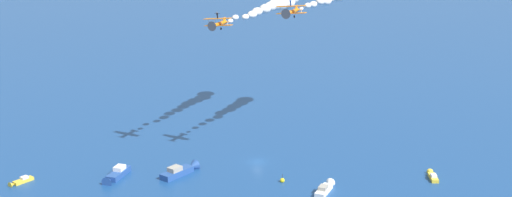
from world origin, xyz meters
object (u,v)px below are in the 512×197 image
biplane_lead (291,11)px  biplane_wingman (218,24)px  marker_buoy (282,180)px  motorboat_inshore (432,176)px  motorboat_ahead (116,175)px  motorboat_near_centre (325,188)px  motorboat_trailing (20,181)px  motorboat_far_port (181,170)px  wingwalker_lead (290,2)px  wingwalker_wingman (217,15)px

biplane_lead → biplane_wingman: biplane_lead is taller
marker_buoy → biplane_lead: (1.71, -8.74, 37.97)m
motorboat_inshore → motorboat_ahead: bearing=23.8°
motorboat_near_centre → biplane_wingman: 46.00m
biplane_lead → motorboat_trailing: bearing=32.3°
motorboat_ahead → biplane_wingman: size_ratio=1.40×
marker_buoy → motorboat_trailing: bearing=24.4°
motorboat_ahead → motorboat_far_port: bearing=-146.3°
motorboat_inshore → motorboat_trailing: 95.91m
wingwalker_lead → biplane_lead: bearing=-179.1°
motorboat_near_centre → wingwalker_wingman: (30.31, -7.53, 36.10)m
marker_buoy → wingwalker_wingman: size_ratio=1.37×
biplane_wingman → motorboat_trailing: bearing=41.5°
motorboat_near_centre → biplane_wingman: (30.10, -7.53, 33.96)m
motorboat_near_centre → motorboat_inshore: bearing=-139.9°
motorboat_near_centre → motorboat_ahead: size_ratio=0.81×
motorboat_trailing → motorboat_ahead: (-18.43, -11.47, 0.32)m
motorboat_near_centre → wingwalker_lead: wingwalker_lead is taller
biplane_wingman → wingwalker_wingman: bearing=0.9°
motorboat_far_port → motorboat_trailing: size_ratio=1.83×
biplane_lead → wingwalker_lead: wingwalker_lead is taller
motorboat_near_centre → motorboat_ahead: bearing=14.9°
biplane_lead → wingwalker_lead: size_ratio=4.81×
wingwalker_lead → motorboat_inshore: bearing=-167.0°
motorboat_far_port → motorboat_ahead: bearing=33.7°
motorboat_inshore → biplane_wingman: biplane_wingman is taller
motorboat_far_port → motorboat_inshore: 59.28m
motorboat_far_port → biplane_lead: size_ratio=1.52×
motorboat_trailing → biplane_lead: bearing=-147.7°
motorboat_ahead → marker_buoy: bearing=-159.7°
biplane_lead → biplane_wingman: 18.13m
marker_buoy → biplane_wingman: size_ratio=0.28×
wingwalker_wingman → motorboat_trailing: bearing=41.6°
motorboat_ahead → wingwalker_wingman: (-17.11, -20.13, 35.97)m
biplane_lead → motorboat_near_centre: bearing=142.2°
wingwalker_wingman → marker_buoy: bearing=161.4°
motorboat_far_port → biplane_wingman: biplane_wingman is taller
wingwalker_wingman → motorboat_ahead: bearing=49.6°
motorboat_inshore → wingwalker_lead: size_ratio=4.13×
motorboat_ahead → marker_buoy: (-36.65, -13.54, -0.40)m
wingwalker_wingman → biplane_lead: bearing=-173.1°
motorboat_trailing → motorboat_far_port: bearing=-147.3°
motorboat_inshore → biplane_lead: (33.12, 7.69, 37.87)m
motorboat_ahead → motorboat_near_centre: bearing=-165.1°
motorboat_ahead → marker_buoy: 39.07m
motorboat_trailing → marker_buoy: marker_buoy is taller
biplane_lead → wingwalker_wingman: biplane_lead is taller
motorboat_near_centre → marker_buoy: (10.78, -0.94, -0.27)m
wingwalker_lead → biplane_wingman: size_ratio=0.21×
wingwalker_lead → wingwalker_wingman: 18.13m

